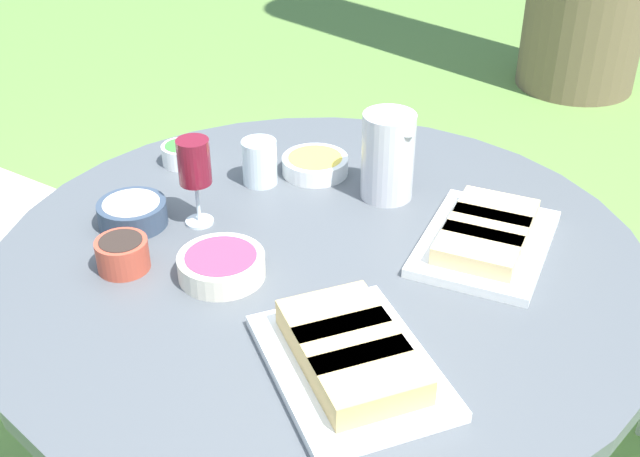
{
  "coord_description": "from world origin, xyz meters",
  "views": [
    {
      "loc": [
        1.0,
        -0.89,
        1.65
      ],
      "look_at": [
        0.0,
        0.0,
        0.81
      ],
      "focal_mm": 45.0,
      "sensor_mm": 36.0,
      "label": 1
    }
  ],
  "objects": [
    {
      "name": "bowl_olives",
      "position": [
        -0.22,
        -0.32,
        0.79
      ],
      "size": [
        0.1,
        0.1,
        0.06
      ],
      "color": "#B74733",
      "rests_on": "dining_table"
    },
    {
      "name": "bowl_salad",
      "position": [
        -0.51,
        0.01,
        0.78
      ],
      "size": [
        0.1,
        0.1,
        0.05
      ],
      "color": "white",
      "rests_on": "dining_table"
    },
    {
      "name": "water_pitcher",
      "position": [
        -0.08,
        0.27,
        0.85
      ],
      "size": [
        0.13,
        0.12,
        0.2
      ],
      "color": "silver",
      "rests_on": "dining_table"
    },
    {
      "name": "wine_glass",
      "position": [
        -0.26,
        -0.11,
        0.89
      ],
      "size": [
        0.07,
        0.07,
        0.19
      ],
      "color": "silver",
      "rests_on": "dining_table"
    },
    {
      "name": "bowl_fries",
      "position": [
        -0.26,
        0.22,
        0.77
      ],
      "size": [
        0.16,
        0.16,
        0.04
      ],
      "color": "white",
      "rests_on": "dining_table"
    },
    {
      "name": "platter_bread_main",
      "position": [
        0.29,
        -0.19,
        0.78
      ],
      "size": [
        0.41,
        0.36,
        0.07
      ],
      "color": "white",
      "rests_on": "dining_table"
    },
    {
      "name": "dining_table",
      "position": [
        0.0,
        0.0,
        0.65
      ],
      "size": [
        1.32,
        1.32,
        0.75
      ],
      "color": "#4C4C51",
      "rests_on": "ground_plane"
    },
    {
      "name": "bowl_dip_cream",
      "position": [
        -0.35,
        -0.22,
        0.78
      ],
      "size": [
        0.15,
        0.15,
        0.05
      ],
      "color": "#334256",
      "rests_on": "dining_table"
    },
    {
      "name": "cup_water_near",
      "position": [
        -0.31,
        0.09,
        0.8
      ],
      "size": [
        0.08,
        0.08,
        0.11
      ],
      "color": "silver",
      "rests_on": "dining_table"
    },
    {
      "name": "bowl_dip_red",
      "position": [
        -0.07,
        -0.19,
        0.78
      ],
      "size": [
        0.17,
        0.17,
        0.05
      ],
      "color": "beige",
      "rests_on": "dining_table"
    },
    {
      "name": "platter_charcuterie",
      "position": [
        0.2,
        0.27,
        0.78
      ],
      "size": [
        0.36,
        0.41,
        0.06
      ],
      "color": "white",
      "rests_on": "dining_table"
    }
  ]
}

